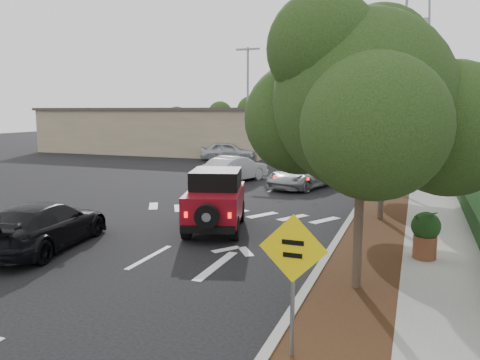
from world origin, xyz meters
The scene contains 19 objects.
ground centered at (0.00, 0.00, 0.00)m, with size 120.00×120.00×0.00m, color black.
curb centered at (4.60, 12.00, 0.07)m, with size 0.20×70.00×0.15m, color #9E9B93.
planting_strip centered at (5.60, 12.00, 0.06)m, with size 1.80×70.00×0.12m, color black.
sidewalk centered at (7.50, 12.00, 0.06)m, with size 2.00×70.00×0.12m, color gray.
hedge centered at (8.90, 12.00, 0.40)m, with size 0.80×70.00×0.80m, color black.
commercial_building centered at (-16.00, 30.00, 2.00)m, with size 22.00×12.00×4.00m, color gray.
transmission_tower centered at (6.00, 48.00, 0.00)m, with size 7.00×4.00×28.00m, color slate, non-canonical shape.
street_tree_near centered at (5.60, -0.50, 0.00)m, with size 3.80×3.80×5.92m, color black, non-canonical shape.
street_tree_mid centered at (5.60, 6.50, 0.00)m, with size 3.20×3.20×5.32m, color black, non-canonical shape.
street_tree_far centered at (5.60, 13.00, 0.00)m, with size 3.40×3.40×5.62m, color black, non-canonical shape.
light_pole_a centered at (-6.50, 26.00, 0.00)m, with size 2.00×0.22×9.00m, color slate, non-canonical shape.
light_pole_b centered at (-7.50, 38.00, 0.00)m, with size 2.00×0.22×9.00m, color slate, non-canonical shape.
red_jeep centered at (0.45, 3.54, 1.02)m, with size 2.66×4.08×2.00m.
silver_suv_ahead centered at (1.30, 12.92, 0.65)m, with size 2.15×4.67×1.30m, color #929699.
black_suv_oncoming centered at (-3.28, -0.35, 0.69)m, with size 1.94×4.76×1.38m, color black.
silver_sedan_oncoming centered at (-2.76, 13.56, 0.72)m, with size 1.52×4.37×1.44m, color #B5B6BD.
parked_suv centered at (-7.23, 23.49, 0.74)m, with size 1.76×4.37×1.49m, color #B7B9BF.
speed_hump_sign centered at (5.00, -3.89, 1.60)m, with size 1.09×0.09×2.31m.
terracotta_planter centered at (7.04, 2.17, 0.88)m, with size 0.75×0.75×1.30m.
Camera 1 is at (6.69, -10.68, 4.00)m, focal length 35.00 mm.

